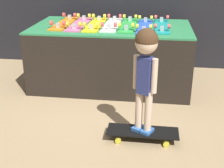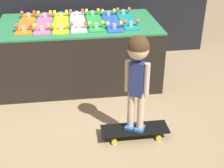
# 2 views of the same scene
# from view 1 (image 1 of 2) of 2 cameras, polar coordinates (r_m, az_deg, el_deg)

# --- Properties ---
(ground_plane) EXTENTS (16.00, 16.00, 0.00)m
(ground_plane) POSITION_cam_1_polar(r_m,az_deg,el_deg) (3.48, -1.38, -3.53)
(ground_plane) COLOR tan
(display_rack) EXTENTS (1.88, 1.03, 0.74)m
(display_rack) POSITION_cam_1_polar(r_m,az_deg,el_deg) (3.88, -0.07, 5.22)
(display_rack) COLOR black
(display_rack) RESTS_ON ground_plane
(skateboard_orange_on_rack) EXTENTS (0.18, 0.79, 0.09)m
(skateboard_orange_on_rack) POSITION_cam_1_polar(r_m,az_deg,el_deg) (3.93, -8.75, 11.03)
(skateboard_orange_on_rack) COLOR orange
(skateboard_orange_on_rack) RESTS_ON display_rack
(skateboard_pink_on_rack) EXTENTS (0.18, 0.79, 0.09)m
(skateboard_pink_on_rack) POSITION_cam_1_polar(r_m,az_deg,el_deg) (3.86, -5.99, 10.94)
(skateboard_pink_on_rack) COLOR pink
(skateboard_pink_on_rack) RESTS_ON display_rack
(skateboard_yellow_on_rack) EXTENTS (0.18, 0.79, 0.09)m
(skateboard_yellow_on_rack) POSITION_cam_1_polar(r_m,az_deg,el_deg) (3.81, -3.06, 10.90)
(skateboard_yellow_on_rack) COLOR yellow
(skateboard_yellow_on_rack) RESTS_ON display_rack
(skateboard_white_on_rack) EXTENTS (0.18, 0.79, 0.09)m
(skateboard_white_on_rack) POSITION_cam_1_polar(r_m,az_deg,el_deg) (3.80, -0.02, 10.90)
(skateboard_white_on_rack) COLOR white
(skateboard_white_on_rack) RESTS_ON display_rack
(skateboard_green_on_rack) EXTENTS (0.18, 0.79, 0.09)m
(skateboard_green_on_rack) POSITION_cam_1_polar(r_m,az_deg,el_deg) (3.78, 2.98, 10.78)
(skateboard_green_on_rack) COLOR green
(skateboard_green_on_rack) RESTS_ON display_rack
(skateboard_blue_on_rack) EXTENTS (0.18, 0.79, 0.09)m
(skateboard_blue_on_rack) POSITION_cam_1_polar(r_m,az_deg,el_deg) (3.72, 6.00, 10.52)
(skateboard_blue_on_rack) COLOR blue
(skateboard_blue_on_rack) RESTS_ON display_rack
(skateboard_teal_on_rack) EXTENTS (0.18, 0.79, 0.09)m
(skateboard_teal_on_rack) POSITION_cam_1_polar(r_m,az_deg,el_deg) (3.77, 9.07, 10.52)
(skateboard_teal_on_rack) COLOR teal
(skateboard_teal_on_rack) RESTS_ON display_rack
(skateboard_on_floor) EXTENTS (0.63, 0.20, 0.09)m
(skateboard_on_floor) POSITION_cam_1_polar(r_m,az_deg,el_deg) (2.81, 5.61, -8.79)
(skateboard_on_floor) COLOR black
(skateboard_on_floor) RESTS_ON ground_plane
(child) EXTENTS (0.21, 0.19, 0.92)m
(child) POSITION_cam_1_polar(r_m,az_deg,el_deg) (2.53, 6.17, 4.04)
(child) COLOR #3870C6
(child) RESTS_ON skateboard_on_floor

